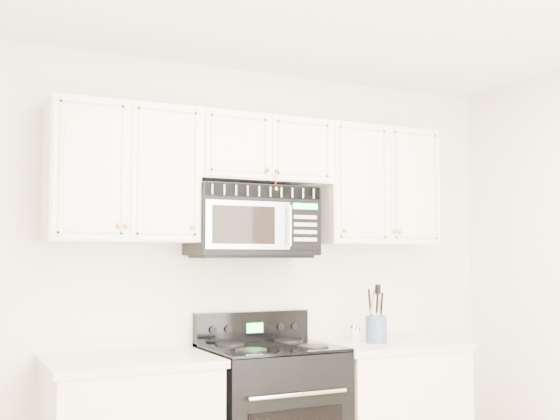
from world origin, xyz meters
TOP-DOWN VIEW (x-y plane):
  - room at (0.00, 0.00)m, footprint 3.51×3.51m
  - upper_cabinets at (0.00, 1.58)m, footprint 2.44×0.37m
  - microwave at (-0.06, 1.56)m, footprint 0.73×0.42m
  - utensil_crock at (0.70, 1.39)m, footprint 0.13×0.13m
  - shaker_salt at (0.60, 1.46)m, footprint 0.04×0.04m
  - shaker_pepper at (0.59, 1.47)m, footprint 0.04×0.04m

SIDE VIEW (x-z plane):
  - shaker_salt at x=0.60m, z-range 0.92..1.01m
  - shaker_pepper at x=0.59m, z-range 0.92..1.02m
  - utensil_crock at x=0.70m, z-range 0.84..1.19m
  - room at x=0.00m, z-range 0.00..2.60m
  - microwave at x=-0.06m, z-range 1.45..1.85m
  - upper_cabinets at x=0.00m, z-range 1.56..2.31m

